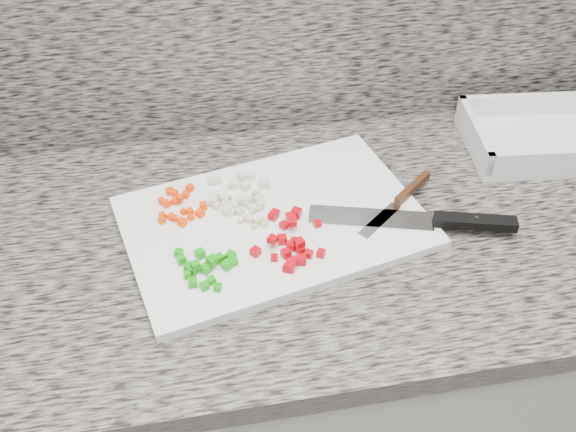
% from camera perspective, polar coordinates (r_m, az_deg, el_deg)
% --- Properties ---
extents(cabinet, '(3.92, 0.62, 0.86)m').
position_cam_1_polar(cabinet, '(1.43, -0.01, -15.01)').
color(cabinet, beige).
rests_on(cabinet, ground).
extents(countertop, '(3.96, 0.64, 0.04)m').
position_cam_1_polar(countertop, '(1.08, -0.01, -1.90)').
color(countertop, slate).
rests_on(countertop, cabinet).
extents(cutting_board, '(0.54, 0.42, 0.02)m').
position_cam_1_polar(cutting_board, '(1.06, -1.25, -0.54)').
color(cutting_board, white).
rests_on(cutting_board, countertop).
extents(carrot_pile, '(0.08, 0.10, 0.02)m').
position_cam_1_polar(carrot_pile, '(1.09, -9.58, 0.95)').
color(carrot_pile, '#FF3F05').
rests_on(carrot_pile, cutting_board).
extents(onion_pile, '(0.11, 0.11, 0.01)m').
position_cam_1_polar(onion_pile, '(1.10, -4.43, 1.97)').
color(onion_pile, beige).
rests_on(onion_pile, cutting_board).
extents(green_pepper_pile, '(0.10, 0.10, 0.02)m').
position_cam_1_polar(green_pepper_pile, '(0.98, -7.35, -4.41)').
color(green_pepper_pile, '#15960D').
rests_on(green_pepper_pile, cutting_board).
extents(red_pepper_pile, '(0.12, 0.14, 0.02)m').
position_cam_1_polar(red_pepper_pile, '(1.01, 0.17, -2.16)').
color(red_pepper_pile, '#BC020E').
rests_on(red_pepper_pile, cutting_board).
extents(garlic_pile, '(0.05, 0.06, 0.01)m').
position_cam_1_polar(garlic_pile, '(1.06, -3.33, -0.02)').
color(garlic_pile, beige).
rests_on(garlic_pile, cutting_board).
extents(chef_knife, '(0.33, 0.13, 0.02)m').
position_cam_1_polar(chef_knife, '(1.08, 13.28, -0.38)').
color(chef_knife, '#BABCC0').
rests_on(chef_knife, cutting_board).
extents(paring_knife, '(0.16, 0.14, 0.02)m').
position_cam_1_polar(paring_knife, '(1.11, 10.31, 1.78)').
color(paring_knife, '#BABCC0').
rests_on(paring_knife, cutting_board).
extents(tray, '(0.30, 0.23, 0.06)m').
position_cam_1_polar(tray, '(1.32, 21.60, 6.44)').
color(tray, white).
rests_on(tray, countertop).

